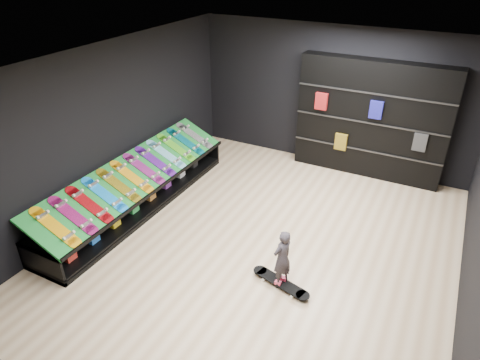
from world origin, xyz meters
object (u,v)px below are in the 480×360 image
at_px(child, 282,267).
at_px(back_shelving, 371,120).
at_px(floor_skateboard, 281,284).
at_px(display_rack, 138,195).

bearing_deg(child, back_shelving, -160.73).
distance_m(back_shelving, floor_skateboard, 4.27).
height_order(display_rack, floor_skateboard, display_rack).
xyz_separation_m(floor_skateboard, child, (0.00, 0.00, 0.31)).
bearing_deg(display_rack, back_shelving, 43.81).
relative_size(display_rack, floor_skateboard, 4.59).
bearing_deg(child, floor_skateboard, 180.00).
bearing_deg(display_rack, floor_skateboard, -13.56).
relative_size(back_shelving, floor_skateboard, 3.11).
bearing_deg(back_shelving, child, -93.32).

